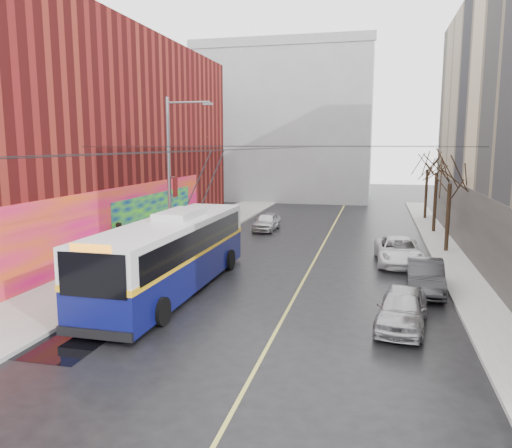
{
  "coord_description": "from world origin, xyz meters",
  "views": [
    {
      "loc": [
        4.72,
        -15.44,
        6.48
      ],
      "look_at": [
        -0.8,
        7.49,
        2.72
      ],
      "focal_mm": 35.0,
      "sensor_mm": 36.0,
      "label": 1
    }
  ],
  "objects_px": {
    "following_car": "(267,222)",
    "trolleybus": "(172,253)",
    "parked_car_b": "(425,276)",
    "tree_near": "(451,170)",
    "parked_car_c": "(399,251)",
    "pedestrian_a": "(148,248)",
    "pedestrian_b": "(120,239)",
    "streetlight_pole": "(172,175)",
    "parked_car_a": "(402,308)",
    "tree_mid": "(437,162)",
    "tree_far": "(428,160)",
    "pedestrian_c": "(165,246)"
  },
  "relations": [
    {
      "from": "parked_car_c",
      "to": "pedestrian_c",
      "type": "xyz_separation_m",
      "value": [
        -12.58,
        -2.74,
        0.22
      ]
    },
    {
      "from": "tree_mid",
      "to": "pedestrian_c",
      "type": "height_order",
      "value": "tree_mid"
    },
    {
      "from": "parked_car_a",
      "to": "following_car",
      "type": "relative_size",
      "value": 1.05
    },
    {
      "from": "streetlight_pole",
      "to": "tree_far",
      "type": "distance_m",
      "value": 25.09
    },
    {
      "from": "parked_car_c",
      "to": "pedestrian_b",
      "type": "bearing_deg",
      "value": -175.35
    },
    {
      "from": "parked_car_c",
      "to": "pedestrian_c",
      "type": "bearing_deg",
      "value": -171.31
    },
    {
      "from": "parked_car_a",
      "to": "tree_near",
      "type": "bearing_deg",
      "value": 84.1
    },
    {
      "from": "parked_car_c",
      "to": "streetlight_pole",
      "type": "bearing_deg",
      "value": -172.45
    },
    {
      "from": "parked_car_b",
      "to": "tree_near",
      "type": "bearing_deg",
      "value": 79.39
    },
    {
      "from": "streetlight_pole",
      "to": "pedestrian_c",
      "type": "distance_m",
      "value": 3.94
    },
    {
      "from": "tree_near",
      "to": "streetlight_pole",
      "type": "bearing_deg",
      "value": -158.38
    },
    {
      "from": "streetlight_pole",
      "to": "parked_car_b",
      "type": "relative_size",
      "value": 2.07
    },
    {
      "from": "parked_car_a",
      "to": "pedestrian_c",
      "type": "bearing_deg",
      "value": 156.8
    },
    {
      "from": "parked_car_b",
      "to": "pedestrian_c",
      "type": "xyz_separation_m",
      "value": [
        -13.5,
        2.52,
        0.22
      ]
    },
    {
      "from": "tree_near",
      "to": "pedestrian_a",
      "type": "xyz_separation_m",
      "value": [
        -16.06,
        -7.33,
        -3.99
      ]
    },
    {
      "from": "parked_car_b",
      "to": "parked_car_a",
      "type": "bearing_deg",
      "value": -102.07
    },
    {
      "from": "tree_mid",
      "to": "pedestrian_c",
      "type": "distance_m",
      "value": 20.89
    },
    {
      "from": "pedestrian_b",
      "to": "parked_car_a",
      "type": "bearing_deg",
      "value": -64.02
    },
    {
      "from": "parked_car_c",
      "to": "pedestrian_a",
      "type": "height_order",
      "value": "pedestrian_a"
    },
    {
      "from": "parked_car_a",
      "to": "tree_far",
      "type": "bearing_deg",
      "value": 90.73
    },
    {
      "from": "tree_near",
      "to": "pedestrian_a",
      "type": "height_order",
      "value": "tree_near"
    },
    {
      "from": "tree_mid",
      "to": "parked_car_b",
      "type": "distance_m",
      "value": 16.61
    },
    {
      "from": "tree_mid",
      "to": "parked_car_c",
      "type": "height_order",
      "value": "tree_mid"
    },
    {
      "from": "tree_mid",
      "to": "pedestrian_a",
      "type": "height_order",
      "value": "tree_mid"
    },
    {
      "from": "tree_mid",
      "to": "pedestrian_c",
      "type": "bearing_deg",
      "value": -139.3
    },
    {
      "from": "pedestrian_c",
      "to": "pedestrian_b",
      "type": "bearing_deg",
      "value": 52.98
    },
    {
      "from": "parked_car_c",
      "to": "tree_near",
      "type": "bearing_deg",
      "value": 47.26
    },
    {
      "from": "tree_far",
      "to": "pedestrian_b",
      "type": "relative_size",
      "value": 3.41
    },
    {
      "from": "following_car",
      "to": "parked_car_b",
      "type": "bearing_deg",
      "value": -51.95
    },
    {
      "from": "streetlight_pole",
      "to": "tree_far",
      "type": "xyz_separation_m",
      "value": [
        15.14,
        20.0,
        0.3
      ]
    },
    {
      "from": "parked_car_b",
      "to": "pedestrian_b",
      "type": "relative_size",
      "value": 2.25
    },
    {
      "from": "pedestrian_c",
      "to": "following_car",
      "type": "bearing_deg",
      "value": -43.21
    },
    {
      "from": "parked_car_b",
      "to": "pedestrian_a",
      "type": "height_order",
      "value": "pedestrian_a"
    },
    {
      "from": "following_car",
      "to": "trolleybus",
      "type": "bearing_deg",
      "value": -90.34
    },
    {
      "from": "tree_mid",
      "to": "parked_car_a",
      "type": "xyz_separation_m",
      "value": [
        -3.2,
        -20.59,
        -4.55
      ]
    },
    {
      "from": "trolleybus",
      "to": "following_car",
      "type": "xyz_separation_m",
      "value": [
        0.7,
        16.54,
        -1.04
      ]
    },
    {
      "from": "parked_car_c",
      "to": "following_car",
      "type": "distance_m",
      "value": 12.94
    },
    {
      "from": "tree_mid",
      "to": "tree_far",
      "type": "bearing_deg",
      "value": 90.0
    },
    {
      "from": "streetlight_pole",
      "to": "parked_car_a",
      "type": "bearing_deg",
      "value": -32.45
    },
    {
      "from": "parked_car_b",
      "to": "parked_car_c",
      "type": "bearing_deg",
      "value": 102.04
    },
    {
      "from": "parked_car_c",
      "to": "pedestrian_a",
      "type": "distance_m",
      "value": 13.66
    },
    {
      "from": "trolleybus",
      "to": "tree_near",
      "type": "bearing_deg",
      "value": 41.18
    },
    {
      "from": "pedestrian_a",
      "to": "trolleybus",
      "type": "bearing_deg",
      "value": -124.09
    },
    {
      "from": "trolleybus",
      "to": "pedestrian_a",
      "type": "bearing_deg",
      "value": 128.79
    },
    {
      "from": "trolleybus",
      "to": "following_car",
      "type": "relative_size",
      "value": 3.32
    },
    {
      "from": "streetlight_pole",
      "to": "pedestrian_a",
      "type": "relative_size",
      "value": 5.39
    },
    {
      "from": "tree_near",
      "to": "parked_car_b",
      "type": "xyz_separation_m",
      "value": [
        -2.0,
        -8.85,
        -4.26
      ]
    },
    {
      "from": "pedestrian_b",
      "to": "pedestrian_a",
      "type": "bearing_deg",
      "value": -68.48
    },
    {
      "from": "streetlight_pole",
      "to": "parked_car_c",
      "type": "bearing_deg",
      "value": 11.16
    },
    {
      "from": "pedestrian_c",
      "to": "parked_car_c",
      "type": "bearing_deg",
      "value": -105.53
    }
  ]
}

